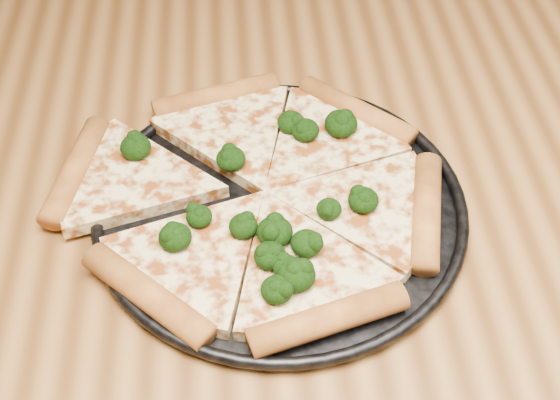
{
  "coord_description": "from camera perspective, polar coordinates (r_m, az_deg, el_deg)",
  "views": [
    {
      "loc": [
        -0.12,
        -0.45,
        1.27
      ],
      "look_at": [
        -0.08,
        0.02,
        0.77
      ],
      "focal_mm": 47.68,
      "sensor_mm": 36.0,
      "label": 1
    }
  ],
  "objects": [
    {
      "name": "dining_table",
      "position": [
        0.76,
        6.41,
        -6.11
      ],
      "size": [
        1.2,
        0.9,
        0.75
      ],
      "color": "brown",
      "rests_on": "ground"
    },
    {
      "name": "pizza",
      "position": [
        0.69,
        -1.67,
        0.62
      ],
      "size": [
        0.38,
        0.35,
        0.03
      ],
      "rotation": [
        0.0,
        0.0,
        0.29
      ],
      "color": "beige",
      "rests_on": "pizza_pan"
    },
    {
      "name": "broccoli_florets",
      "position": [
        0.66,
        -0.65,
        -0.08
      ],
      "size": [
        0.24,
        0.23,
        0.02
      ],
      "color": "black",
      "rests_on": "pizza"
    },
    {
      "name": "pizza_pan",
      "position": [
        0.69,
        -0.0,
        -0.47
      ],
      "size": [
        0.35,
        0.35,
        0.02
      ],
      "color": "black",
      "rests_on": "dining_table"
    }
  ]
}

